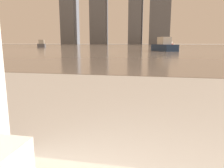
{
  "coord_description": "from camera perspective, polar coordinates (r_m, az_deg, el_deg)",
  "views": [
    {
      "loc": [
        0.32,
        0.24,
        1.04
      ],
      "look_at": [
        -0.15,
        2.62,
        0.58
      ],
      "focal_mm": 35.0,
      "sensor_mm": 36.0,
      "label": 1
    }
  ],
  "objects": [
    {
      "name": "harbor_boat_1",
      "position": [
        27.43,
        13.44,
        9.62
      ],
      "size": [
        3.18,
        4.68,
        1.66
      ],
      "color": "navy",
      "rests_on": "harbor_water"
    },
    {
      "name": "harbor_boat_3",
      "position": [
        48.9,
        -17.92,
        9.76
      ],
      "size": [
        3.05,
        4.4,
        1.57
      ],
      "color": "#4C4C51",
      "rests_on": "harbor_water"
    },
    {
      "name": "harbor_water",
      "position": [
        61.77,
        11.02,
        9.68
      ],
      "size": [
        180.0,
        110.0,
        0.01
      ],
      "color": "gray",
      "rests_on": "ground_plane"
    },
    {
      "name": "harbor_boat_2",
      "position": [
        53.54,
        13.19,
        10.0
      ],
      "size": [
        2.98,
        4.06,
        1.46
      ],
      "color": "#2D2D33",
      "rests_on": "harbor_water"
    },
    {
      "name": "harbor_boat_4",
      "position": [
        70.27,
        15.04,
        10.01
      ],
      "size": [
        1.9,
        3.73,
        1.33
      ],
      "color": "maroon",
      "rests_on": "harbor_water"
    },
    {
      "name": "skyline_tower_0",
      "position": [
        127.69,
        -11.02,
        17.49
      ],
      "size": [
        7.9,
        8.87,
        32.52
      ],
      "color": "slate",
      "rests_on": "ground_plane"
    }
  ]
}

